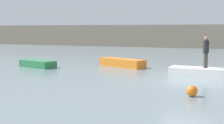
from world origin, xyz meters
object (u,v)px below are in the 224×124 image
at_px(rowboat_green, 38,64).
at_px(rowboat_white, 205,72).
at_px(mooring_buoy, 192,91).
at_px(person_dark_shirt, 206,50).
at_px(rowboat_orange, 122,63).

xyz_separation_m(rowboat_green, rowboat_white, (11.09, -0.15, 0.00)).
distance_m(rowboat_white, mooring_buoy, 5.43).
xyz_separation_m(rowboat_green, mooring_buoy, (11.11, -5.59, -0.01)).
relative_size(rowboat_green, person_dark_shirt, 1.55).
bearing_deg(person_dark_shirt, rowboat_green, 179.20).
height_order(rowboat_green, mooring_buoy, rowboat_green).
bearing_deg(person_dark_shirt, rowboat_orange, 156.02).
bearing_deg(rowboat_green, person_dark_shirt, 14.24).
bearing_deg(rowboat_orange, rowboat_white, -1.95).
bearing_deg(mooring_buoy, rowboat_white, 90.19).
bearing_deg(rowboat_white, mooring_buoy, -86.22).
distance_m(rowboat_orange, person_dark_shirt, 6.50).
distance_m(rowboat_green, person_dark_shirt, 11.16).
bearing_deg(rowboat_green, rowboat_orange, 39.97).
xyz_separation_m(rowboat_orange, person_dark_shirt, (5.84, -2.60, 1.17)).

